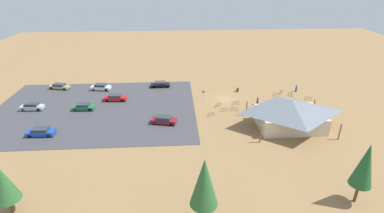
{
  "coord_description": "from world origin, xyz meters",
  "views": [
    {
      "loc": [
        11.05,
        58.27,
        25.93
      ],
      "look_at": [
        7.69,
        5.88,
        1.2
      ],
      "focal_mm": 27.35,
      "sensor_mm": 36.0,
      "label": 1
    }
  ],
  "objects_px": {
    "trash_bin": "(238,90)",
    "pine_far_east": "(204,182)",
    "car_red_second_row": "(115,98)",
    "visitor_crossing_yard": "(296,88)",
    "bicycle_yellow_yard_left": "(308,98)",
    "bicycle_white_yard_right": "(294,101)",
    "car_silver_near_entry": "(32,107)",
    "car_black_aisle_side": "(160,84)",
    "bike_pavilion": "(291,112)",
    "car_tan_far_end": "(59,86)",
    "bicycle_teal_yard_front": "(224,110)",
    "bicycle_purple_yard_center": "(211,114)",
    "bicycle_blue_back_row": "(236,103)",
    "pine_east": "(4,184)",
    "car_maroon_by_curb": "(164,120)",
    "car_blue_end_stall": "(41,132)",
    "visitor_near_lot": "(258,101)",
    "bicycle_red_lone_west": "(281,92)",
    "bicycle_green_near_porch": "(218,105)",
    "lot_sign": "(203,94)",
    "bicycle_silver_edge_south": "(276,95)",
    "car_white_mid_lot": "(101,87)",
    "pine_west": "(365,165)",
    "bicycle_black_mid_cluster": "(291,95)",
    "car_green_front_row": "(83,107)"
  },
  "relations": [
    {
      "from": "car_silver_near_entry",
      "to": "visitor_near_lot",
      "type": "height_order",
      "value": "visitor_near_lot"
    },
    {
      "from": "bicycle_purple_yard_center",
      "to": "visitor_near_lot",
      "type": "relative_size",
      "value": 0.93
    },
    {
      "from": "car_blue_end_stall",
      "to": "car_tan_far_end",
      "type": "bearing_deg",
      "value": -78.95
    },
    {
      "from": "bicycle_white_yard_right",
      "to": "car_white_mid_lot",
      "type": "distance_m",
      "value": 44.04
    },
    {
      "from": "bike_pavilion",
      "to": "car_maroon_by_curb",
      "type": "bearing_deg",
      "value": -6.62
    },
    {
      "from": "car_red_second_row",
      "to": "visitor_crossing_yard",
      "type": "distance_m",
      "value": 41.19
    },
    {
      "from": "bicycle_yellow_yard_left",
      "to": "bicycle_black_mid_cluster",
      "type": "relative_size",
      "value": 1.0
    },
    {
      "from": "pine_far_east",
      "to": "bicycle_blue_back_row",
      "type": "distance_m",
      "value": 33.23
    },
    {
      "from": "pine_west",
      "to": "car_black_aisle_side",
      "type": "distance_m",
      "value": 47.64
    },
    {
      "from": "bicycle_white_yard_right",
      "to": "car_silver_near_entry",
      "type": "height_order",
      "value": "car_silver_near_entry"
    },
    {
      "from": "bicycle_teal_yard_front",
      "to": "car_silver_near_entry",
      "type": "height_order",
      "value": "car_silver_near_entry"
    },
    {
      "from": "bicycle_yellow_yard_left",
      "to": "car_maroon_by_curb",
      "type": "relative_size",
      "value": 0.34
    },
    {
      "from": "pine_east",
      "to": "bicycle_purple_yard_center",
      "type": "relative_size",
      "value": 3.97
    },
    {
      "from": "car_black_aisle_side",
      "to": "car_silver_near_entry",
      "type": "distance_m",
      "value": 27.76
    },
    {
      "from": "trash_bin",
      "to": "car_black_aisle_side",
      "type": "relative_size",
      "value": 0.2
    },
    {
      "from": "car_green_front_row",
      "to": "car_tan_far_end",
      "type": "distance_m",
      "value": 14.98
    },
    {
      "from": "car_red_second_row",
      "to": "car_tan_far_end",
      "type": "relative_size",
      "value": 0.97
    },
    {
      "from": "bike_pavilion",
      "to": "bicycle_silver_edge_south",
      "type": "bearing_deg",
      "value": -99.35
    },
    {
      "from": "bicycle_green_near_porch",
      "to": "bicycle_silver_edge_south",
      "type": "height_order",
      "value": "bicycle_silver_edge_south"
    },
    {
      "from": "bicycle_purple_yard_center",
      "to": "car_black_aisle_side",
      "type": "height_order",
      "value": "car_black_aisle_side"
    },
    {
      "from": "trash_bin",
      "to": "pine_far_east",
      "type": "xyz_separation_m",
      "value": [
        11.81,
        38.26,
        5.25
      ]
    },
    {
      "from": "bike_pavilion",
      "to": "bicycle_teal_yard_front",
      "type": "bearing_deg",
      "value": -33.02
    },
    {
      "from": "bike_pavilion",
      "to": "pine_east",
      "type": "bearing_deg",
      "value": 24.38
    },
    {
      "from": "bicycle_red_lone_west",
      "to": "car_black_aisle_side",
      "type": "height_order",
      "value": "car_black_aisle_side"
    },
    {
      "from": "bicycle_teal_yard_front",
      "to": "pine_far_east",
      "type": "bearing_deg",
      "value": 76.0
    },
    {
      "from": "bike_pavilion",
      "to": "pine_far_east",
      "type": "relative_size",
      "value": 1.59
    },
    {
      "from": "bicycle_white_yard_right",
      "to": "bicycle_red_lone_west",
      "type": "distance_m",
      "value": 5.07
    },
    {
      "from": "bicycle_red_lone_west",
      "to": "car_white_mid_lot",
      "type": "bearing_deg",
      "value": -6.47
    },
    {
      "from": "bike_pavilion",
      "to": "visitor_near_lot",
      "type": "xyz_separation_m",
      "value": [
        3.14,
        -9.77,
        -1.97
      ]
    },
    {
      "from": "lot_sign",
      "to": "pine_east",
      "type": "relative_size",
      "value": 0.34
    },
    {
      "from": "trash_bin",
      "to": "bicycle_silver_edge_south",
      "type": "xyz_separation_m",
      "value": [
        -8.09,
        3.47,
        -0.06
      ]
    },
    {
      "from": "lot_sign",
      "to": "car_blue_end_stall",
      "type": "xyz_separation_m",
      "value": [
        29.27,
        13.36,
        -0.66
      ]
    },
    {
      "from": "bicycle_yellow_yard_left",
      "to": "bicycle_white_yard_right",
      "type": "relative_size",
      "value": 1.09
    },
    {
      "from": "car_tan_far_end",
      "to": "bicycle_teal_yard_front",
      "type": "bearing_deg",
      "value": 158.53
    },
    {
      "from": "car_blue_end_stall",
      "to": "lot_sign",
      "type": "bearing_deg",
      "value": -155.46
    },
    {
      "from": "pine_far_east",
      "to": "car_white_mid_lot",
      "type": "distance_m",
      "value": 46.23
    },
    {
      "from": "pine_east",
      "to": "bicycle_purple_yard_center",
      "type": "distance_m",
      "value": 35.32
    },
    {
      "from": "car_red_second_row",
      "to": "visitor_near_lot",
      "type": "xyz_separation_m",
      "value": [
        -30.23,
        3.93,
        0.18
      ]
    },
    {
      "from": "lot_sign",
      "to": "car_maroon_by_curb",
      "type": "relative_size",
      "value": 0.45
    },
    {
      "from": "car_black_aisle_side",
      "to": "trash_bin",
      "type": "bearing_deg",
      "value": 167.39
    },
    {
      "from": "bicycle_blue_back_row",
      "to": "bicycle_purple_yard_center",
      "type": "xyz_separation_m",
      "value": [
        5.91,
        4.97,
        -0.01
      ]
    },
    {
      "from": "car_black_aisle_side",
      "to": "car_white_mid_lot",
      "type": "distance_m",
      "value": 13.96
    },
    {
      "from": "bike_pavilion",
      "to": "car_blue_end_stall",
      "type": "height_order",
      "value": "bike_pavilion"
    },
    {
      "from": "bicycle_white_yard_right",
      "to": "car_tan_far_end",
      "type": "xyz_separation_m",
      "value": [
        52.95,
        -11.04,
        0.33
      ]
    },
    {
      "from": "car_tan_far_end",
      "to": "bicycle_red_lone_west",
      "type": "bearing_deg",
      "value": 173.28
    },
    {
      "from": "bicycle_white_yard_right",
      "to": "car_tan_far_end",
      "type": "bearing_deg",
      "value": -11.78
    },
    {
      "from": "bicycle_red_lone_west",
      "to": "bicycle_green_near_porch",
      "type": "bearing_deg",
      "value": 21.59
    },
    {
      "from": "car_white_mid_lot",
      "to": "visitor_near_lot",
      "type": "relative_size",
      "value": 2.71
    },
    {
      "from": "bicycle_black_mid_cluster",
      "to": "visitor_near_lot",
      "type": "xyz_separation_m",
      "value": [
        8.67,
        3.96,
        0.53
      ]
    },
    {
      "from": "bicycle_white_yard_right",
      "to": "bicycle_red_lone_west",
      "type": "xyz_separation_m",
      "value": [
        1.14,
        -4.94,
        0.02
      ]
    }
  ]
}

